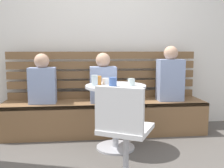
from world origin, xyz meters
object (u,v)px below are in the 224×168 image
object	(u,v)px
white_chair	(123,132)
person_adult	(170,76)
cup_glass_tall	(95,81)
booth_bench	(105,117)
cup_ceramic_white	(106,81)
cup_glass_short	(131,82)
cup_mug_blue	(113,82)
cafe_table	(116,104)
cup_tumbler_orange	(98,80)
person_child_middle	(103,81)
person_child_left	(42,81)

from	to	relation	value
white_chair	person_adult	world-z (taller)	person_adult
white_chair	cup_glass_tall	distance (m)	0.85
booth_bench	cup_ceramic_white	bearing A→B (deg)	-93.18
person_adult	cup_glass_short	world-z (taller)	person_adult
booth_bench	person_adult	world-z (taller)	person_adult
cup_mug_blue	booth_bench	bearing A→B (deg)	93.37
booth_bench	person_adult	xyz separation A→B (m)	(0.89, -0.01, 0.55)
cafe_table	cup_tumbler_orange	distance (m)	0.34
white_chair	person_adult	distance (m)	1.63
person_child_middle	cup_mug_blue	distance (m)	0.60
booth_bench	cup_glass_short	world-z (taller)	cup_glass_short
cup_ceramic_white	cup_glass_tall	bearing A→B (deg)	-134.40
booth_bench	person_child_left	size ratio (longest dim) A/B	4.19
booth_bench	cup_glass_tall	world-z (taller)	cup_glass_tall
person_child_left	cup_ceramic_white	xyz separation A→B (m)	(0.78, -0.47, 0.05)
cafe_table	person_child_middle	distance (m)	0.57
cup_glass_tall	cafe_table	bearing A→B (deg)	11.50
booth_bench	cup_mug_blue	world-z (taller)	cup_mug_blue
cup_glass_tall	person_child_middle	bearing A→B (deg)	76.60
cup_tumbler_orange	cup_mug_blue	size ratio (longest dim) A/B	1.05
cafe_table	cup_tumbler_orange	bearing A→B (deg)	166.32
cup_glass_tall	cup_glass_short	world-z (taller)	cup_glass_tall
white_chair	cup_glass_short	size ratio (longest dim) A/B	10.63
cup_glass_short	person_child_middle	bearing A→B (deg)	114.26
white_chair	cup_glass_tall	bearing A→B (deg)	104.95
cup_mug_blue	cafe_table	bearing A→B (deg)	62.54
white_chair	person_child_left	distance (m)	1.63
booth_bench	person_adult	distance (m)	1.05
person_adult	white_chair	bearing A→B (deg)	-122.22
cafe_table	white_chair	xyz separation A→B (m)	(-0.03, -0.81, -0.05)
person_child_left	cafe_table	bearing A→B (deg)	-32.12
cup_glass_short	cup_glass_tall	bearing A→B (deg)	176.66
booth_bench	cup_ceramic_white	world-z (taller)	cup_ceramic_white
cup_tumbler_orange	cup_ceramic_white	distance (m)	0.10
cup_tumbler_orange	cup_glass_short	xyz separation A→B (m)	(0.36, -0.12, -0.01)
cup_mug_blue	cup_glass_short	size ratio (longest dim) A/B	1.19
cup_tumbler_orange	cup_mug_blue	bearing A→B (deg)	-39.38
booth_bench	white_chair	size ratio (longest dim) A/B	3.18
cafe_table	cup_glass_short	size ratio (longest dim) A/B	9.25
booth_bench	cafe_table	size ratio (longest dim) A/B	3.65
booth_bench	person_child_middle	bearing A→B (deg)	-122.22
person_child_left	cup_glass_tall	bearing A→B (deg)	-42.95
person_child_left	booth_bench	bearing A→B (deg)	0.06
white_chair	cup_ceramic_white	world-z (taller)	white_chair
person_adult	cup_ceramic_white	distance (m)	1.03
cafe_table	person_child_left	world-z (taller)	person_child_left
booth_bench	cafe_table	world-z (taller)	cafe_table
cup_tumbler_orange	person_child_middle	bearing A→B (deg)	79.20
white_chair	cup_mug_blue	xyz separation A→B (m)	(-0.01, 0.73, 0.32)
booth_bench	cup_mug_blue	xyz separation A→B (m)	(0.04, -0.64, 0.57)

